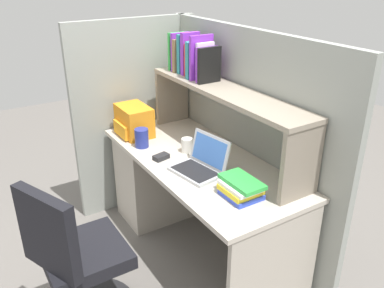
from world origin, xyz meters
TOP-DOWN VIEW (x-y plane):
  - ground_plane at (0.00, 0.00)m, footprint 8.00×8.00m
  - desk at (-0.39, 0.00)m, footprint 1.60×0.70m
  - cubicle_partition_rear at (0.00, 0.38)m, footprint 1.84×0.05m
  - cubicle_partition_left at (-0.85, -0.05)m, footprint 0.05×1.06m
  - overhead_hutch at (0.00, 0.20)m, footprint 1.44×0.28m
  - reference_books_on_shelf at (-0.39, 0.20)m, footprint 0.46×0.19m
  - laptop at (0.15, -0.08)m, footprint 0.35×0.30m
  - backpack at (-0.60, -0.19)m, footprint 0.30×0.23m
  - computer_mouse at (-0.13, -0.21)m, footprint 0.08×0.11m
  - paper_cup at (-0.13, -0.01)m, footprint 0.08×0.08m
  - snack_canister at (-0.37, -0.23)m, footprint 0.10×0.10m
  - desk_book_stack at (0.52, -0.05)m, footprint 0.26×0.19m
  - office_chair at (0.21, -0.92)m, footprint 0.53×0.55m

SIDE VIEW (x-z plane):
  - ground_plane at x=0.00m, z-range 0.00..0.00m
  - office_chair at x=0.21m, z-range -0.07..0.86m
  - desk at x=-0.39m, z-range 0.04..0.77m
  - computer_mouse at x=-0.13m, z-range 0.73..0.76m
  - cubicle_partition_rear at x=0.00m, z-range 0.00..1.55m
  - cubicle_partition_left at x=-0.85m, z-range 0.00..1.55m
  - paper_cup at x=-0.13m, z-range 0.73..0.83m
  - laptop at x=0.15m, z-range 0.67..0.89m
  - desk_book_stack at x=0.52m, z-range 0.73..0.83m
  - snack_canister at x=-0.37m, z-range 0.73..0.86m
  - backpack at x=-0.60m, z-range 0.73..0.95m
  - overhead_hutch at x=0.00m, z-range 0.86..1.31m
  - reference_books_on_shelf at x=-0.39m, z-range 1.16..1.46m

